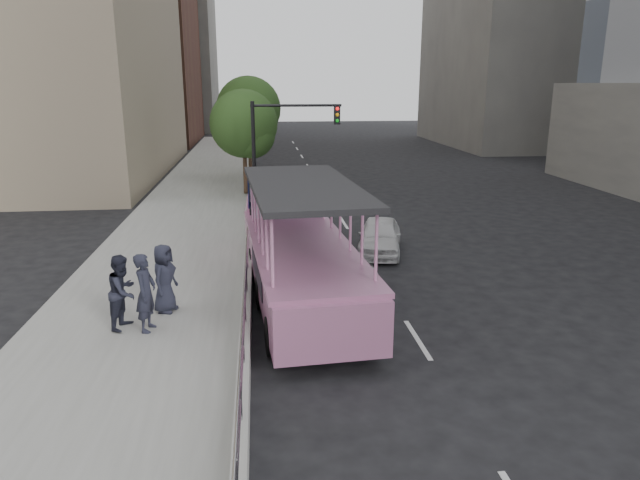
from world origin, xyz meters
TOP-DOWN VIEW (x-y plane):
  - ground at (0.00, 0.00)m, footprint 160.00×160.00m
  - sidewalk at (-5.75, 10.00)m, footprint 5.50×80.00m
  - kerb_wall at (-3.12, 2.00)m, footprint 0.24×30.00m
  - guardrail at (-3.12, 2.00)m, footprint 0.07×22.00m
  - duck_boat at (-1.67, 1.68)m, footprint 3.30×10.62m
  - car at (1.61, 5.32)m, footprint 2.35×3.95m
  - pedestrian_near at (-5.42, -1.40)m, footprint 0.57×0.76m
  - pedestrian_mid at (-5.99, -1.16)m, footprint 0.90×1.04m
  - pedestrian_far at (-5.18, -0.24)m, footprint 0.83×1.01m
  - parking_sign at (-3.00, 4.20)m, footprint 0.14×0.68m
  - traffic_signal at (-1.70, 12.50)m, footprint 4.20×0.32m
  - street_tree_near at (-3.30, 15.93)m, footprint 3.52×3.52m
  - street_tree_far at (-3.10, 21.93)m, footprint 3.97×3.97m
  - midrise_brick at (-18.00, 48.00)m, footprint 18.00×16.00m
  - midrise_stone_b at (-16.00, 64.00)m, footprint 16.00×14.00m

SIDE VIEW (x-z plane):
  - ground at x=0.00m, z-range 0.00..0.00m
  - sidewalk at x=-5.75m, z-range 0.00..0.30m
  - kerb_wall at x=-3.12m, z-range 0.30..0.66m
  - car at x=1.61m, z-range 0.00..1.26m
  - guardrail at x=-3.12m, z-range 0.79..1.50m
  - pedestrian_far at x=-5.18m, z-range 0.30..2.08m
  - pedestrian_mid at x=-5.99m, z-range 0.30..2.11m
  - pedestrian_near at x=-5.42m, z-range 0.30..2.19m
  - duck_boat at x=-1.67m, z-range -0.45..3.03m
  - parking_sign at x=-3.00m, z-range 0.36..3.43m
  - traffic_signal at x=-1.70m, z-range 0.90..6.10m
  - street_tree_near at x=-3.30m, z-range 0.96..6.68m
  - street_tree_far at x=-3.10m, z-range 1.08..7.53m
  - midrise_stone_b at x=-16.00m, z-range 0.00..20.00m
  - midrise_brick at x=-18.00m, z-range 0.00..26.00m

